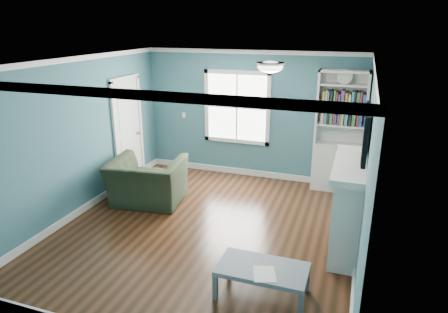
% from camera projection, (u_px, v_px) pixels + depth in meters
% --- Properties ---
extents(floor, '(5.00, 5.00, 0.00)m').
position_uv_depth(floor, '(207.00, 229.00, 6.32)').
color(floor, black).
rests_on(floor, ground).
extents(room_walls, '(5.00, 5.00, 5.00)m').
position_uv_depth(room_walls, '(206.00, 132.00, 5.81)').
color(room_walls, '#3B6B7B').
rests_on(room_walls, ground).
extents(trim, '(4.50, 5.00, 2.60)m').
position_uv_depth(trim, '(206.00, 155.00, 5.92)').
color(trim, white).
rests_on(trim, ground).
extents(window, '(1.40, 0.06, 1.50)m').
position_uv_depth(window, '(237.00, 107.00, 8.17)').
color(window, white).
rests_on(window, room_walls).
extents(bookshelf, '(0.90, 0.35, 2.31)m').
position_uv_depth(bookshelf, '(338.00, 144.00, 7.53)').
color(bookshelf, silver).
rests_on(bookshelf, ground).
extents(fireplace, '(0.44, 1.58, 1.30)m').
position_uv_depth(fireplace, '(348.00, 206.00, 5.65)').
color(fireplace, black).
rests_on(fireplace, ground).
extents(tv, '(0.06, 1.10, 0.65)m').
position_uv_depth(tv, '(366.00, 132.00, 5.26)').
color(tv, black).
rests_on(tv, fireplace).
extents(door, '(0.12, 0.98, 2.17)m').
position_uv_depth(door, '(128.00, 130.00, 7.92)').
color(door, silver).
rests_on(door, ground).
extents(ceiling_fixture, '(0.38, 0.38, 0.15)m').
position_uv_depth(ceiling_fixture, '(270.00, 66.00, 5.31)').
color(ceiling_fixture, white).
rests_on(ceiling_fixture, room_walls).
extents(light_switch, '(0.08, 0.01, 0.12)m').
position_uv_depth(light_switch, '(184.00, 115.00, 8.62)').
color(light_switch, white).
rests_on(light_switch, room_walls).
extents(recliner, '(1.34, 0.97, 1.09)m').
position_uv_depth(recliner, '(147.00, 174.00, 7.08)').
color(recliner, black).
rests_on(recliner, ground).
extents(coffee_table, '(1.05, 0.58, 0.38)m').
position_uv_depth(coffee_table, '(262.00, 271.00, 4.69)').
color(coffee_table, '#4D585D').
rests_on(coffee_table, ground).
extents(paper_sheet, '(0.33, 0.38, 0.00)m').
position_uv_depth(paper_sheet, '(264.00, 274.00, 4.54)').
color(paper_sheet, white).
rests_on(paper_sheet, coffee_table).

